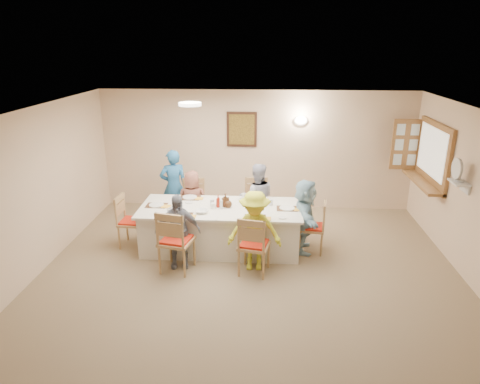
# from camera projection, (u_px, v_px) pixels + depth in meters

# --- Properties ---
(ground) EXTENTS (7.00, 7.00, 0.00)m
(ground) POSITION_uv_depth(u_px,v_px,m) (247.00, 294.00, 6.09)
(ground) COLOR #917B5A
(room_walls) EXTENTS (7.00, 7.00, 7.00)m
(room_walls) POSITION_uv_depth(u_px,v_px,m) (248.00, 194.00, 5.59)
(room_walls) COLOR beige
(room_walls) RESTS_ON ground
(wall_picture) EXTENTS (0.62, 0.05, 0.72)m
(wall_picture) POSITION_uv_depth(u_px,v_px,m) (242.00, 129.00, 8.81)
(wall_picture) COLOR #361E13
(wall_picture) RESTS_ON room_walls
(wall_sconce) EXTENTS (0.26, 0.09, 0.18)m
(wall_sconce) POSITION_uv_depth(u_px,v_px,m) (301.00, 121.00, 8.65)
(wall_sconce) COLOR white
(wall_sconce) RESTS_ON room_walls
(ceiling_light) EXTENTS (0.36, 0.36, 0.05)m
(ceiling_light) POSITION_uv_depth(u_px,v_px,m) (190.00, 104.00, 6.75)
(ceiling_light) COLOR white
(ceiling_light) RESTS_ON room_walls
(serving_hatch) EXTENTS (0.06, 1.50, 1.15)m
(serving_hatch) POSITION_uv_depth(u_px,v_px,m) (433.00, 154.00, 7.66)
(serving_hatch) COLOR #9B6838
(serving_hatch) RESTS_ON room_walls
(hatch_sill) EXTENTS (0.30, 1.50, 0.05)m
(hatch_sill) POSITION_uv_depth(u_px,v_px,m) (422.00, 182.00, 7.84)
(hatch_sill) COLOR #9B6838
(hatch_sill) RESTS_ON room_walls
(shutter_door) EXTENTS (0.55, 0.04, 1.00)m
(shutter_door) POSITION_uv_depth(u_px,v_px,m) (406.00, 145.00, 8.39)
(shutter_door) COLOR #9B6838
(shutter_door) RESTS_ON room_walls
(fan_shelf) EXTENTS (0.22, 0.36, 0.03)m
(fan_shelf) POSITION_uv_depth(u_px,v_px,m) (459.00, 182.00, 6.42)
(fan_shelf) COLOR white
(fan_shelf) RESTS_ON room_walls
(desk_fan) EXTENTS (0.30, 0.30, 0.28)m
(desk_fan) POSITION_uv_depth(u_px,v_px,m) (459.00, 173.00, 6.37)
(desk_fan) COLOR #A5A5A8
(desk_fan) RESTS_ON fan_shelf
(dining_table) EXTENTS (2.72, 1.15, 0.76)m
(dining_table) POSITION_uv_depth(u_px,v_px,m) (221.00, 228.00, 7.35)
(dining_table) COLOR white
(dining_table) RESTS_ON ground
(chair_back_left) EXTENTS (0.52, 0.52, 0.96)m
(chair_back_left) POSITION_uv_depth(u_px,v_px,m) (194.00, 205.00, 8.11)
(chair_back_left) COLOR tan
(chair_back_left) RESTS_ON ground
(chair_back_right) EXTENTS (0.53, 0.53, 1.00)m
(chair_back_right) POSITION_uv_depth(u_px,v_px,m) (257.00, 205.00, 8.02)
(chair_back_right) COLOR tan
(chair_back_right) RESTS_ON ground
(chair_front_left) EXTENTS (0.59, 0.59, 1.03)m
(chair_front_left) POSITION_uv_depth(u_px,v_px,m) (176.00, 240.00, 6.59)
(chair_front_left) COLOR tan
(chair_front_left) RESTS_ON ground
(chair_front_right) EXTENTS (0.55, 0.55, 0.97)m
(chair_front_right) POSITION_uv_depth(u_px,v_px,m) (254.00, 244.00, 6.52)
(chair_front_right) COLOR tan
(chair_front_right) RESTS_ON ground
(chair_left_end) EXTENTS (0.47, 0.47, 0.92)m
(chair_left_end) POSITION_uv_depth(u_px,v_px,m) (132.00, 221.00, 7.42)
(chair_left_end) COLOR tan
(chair_left_end) RESTS_ON ground
(chair_right_end) EXTENTS (0.49, 0.49, 0.90)m
(chair_right_end) POSITION_uv_depth(u_px,v_px,m) (312.00, 226.00, 7.23)
(chair_right_end) COLOR tan
(chair_right_end) RESTS_ON ground
(diner_back_left) EXTENTS (0.63, 0.45, 1.18)m
(diner_back_left) POSITION_uv_depth(u_px,v_px,m) (193.00, 202.00, 7.96)
(diner_back_left) COLOR brown
(diner_back_left) RESTS_ON ground
(diner_back_right) EXTENTS (0.76, 0.65, 1.34)m
(diner_back_right) POSITION_uv_depth(u_px,v_px,m) (257.00, 199.00, 7.85)
(diner_back_right) COLOR #A5A5BD
(diner_back_right) RESTS_ON ground
(diner_front_left) EXTENTS (0.78, 0.46, 1.21)m
(diner_front_left) POSITION_uv_depth(u_px,v_px,m) (178.00, 231.00, 6.67)
(diner_front_left) COLOR gray
(diner_front_left) RESTS_ON ground
(diner_front_right) EXTENTS (0.84, 0.50, 1.29)m
(diner_front_right) POSITION_uv_depth(u_px,v_px,m) (255.00, 231.00, 6.58)
(diner_front_right) COLOR yellow
(diner_front_right) RESTS_ON ground
(diner_right_end) EXTENTS (1.21, 0.45, 1.28)m
(diner_right_end) POSITION_uv_depth(u_px,v_px,m) (305.00, 216.00, 7.17)
(diner_right_end) COLOR #A5D1E6
(diner_right_end) RESTS_ON ground
(caregiver) EXTENTS (0.74, 0.66, 1.46)m
(caregiver) POSITION_uv_depth(u_px,v_px,m) (174.00, 186.00, 8.38)
(caregiver) COLOR #296CAA
(caregiver) RESTS_ON ground
(placemat_fl) EXTENTS (0.38, 0.28, 0.01)m
(placemat_fl) POSITION_uv_depth(u_px,v_px,m) (181.00, 215.00, 6.86)
(placemat_fl) COLOR #472B19
(placemat_fl) RESTS_ON dining_table
(plate_fl) EXTENTS (0.23, 0.23, 0.01)m
(plate_fl) POSITION_uv_depth(u_px,v_px,m) (181.00, 215.00, 6.86)
(plate_fl) COLOR white
(plate_fl) RESTS_ON dining_table
(napkin_fl) EXTENTS (0.15, 0.15, 0.01)m
(napkin_fl) POSITION_uv_depth(u_px,v_px,m) (191.00, 217.00, 6.80)
(napkin_fl) COLOR yellow
(napkin_fl) RESTS_ON dining_table
(placemat_fr) EXTENTS (0.34, 0.25, 0.01)m
(placemat_fr) POSITION_uv_depth(u_px,v_px,m) (255.00, 217.00, 6.79)
(placemat_fr) COLOR #472B19
(placemat_fr) RESTS_ON dining_table
(plate_fr) EXTENTS (0.23, 0.23, 0.01)m
(plate_fr) POSITION_uv_depth(u_px,v_px,m) (255.00, 217.00, 6.78)
(plate_fr) COLOR white
(plate_fr) RESTS_ON dining_table
(napkin_fr) EXTENTS (0.14, 0.14, 0.01)m
(napkin_fr) POSITION_uv_depth(u_px,v_px,m) (266.00, 218.00, 6.73)
(napkin_fr) COLOR yellow
(napkin_fr) RESTS_ON dining_table
(placemat_bl) EXTENTS (0.37, 0.27, 0.01)m
(placemat_bl) POSITION_uv_depth(u_px,v_px,m) (190.00, 198.00, 7.65)
(placemat_bl) COLOR #472B19
(placemat_bl) RESTS_ON dining_table
(plate_bl) EXTENTS (0.26, 0.26, 0.02)m
(plate_bl) POSITION_uv_depth(u_px,v_px,m) (190.00, 197.00, 7.65)
(plate_bl) COLOR white
(plate_bl) RESTS_ON dining_table
(napkin_bl) EXTENTS (0.13, 0.13, 0.01)m
(napkin_bl) POSITION_uv_depth(u_px,v_px,m) (199.00, 199.00, 7.59)
(napkin_bl) COLOR yellow
(napkin_bl) RESTS_ON dining_table
(placemat_br) EXTENTS (0.33, 0.25, 0.01)m
(placemat_br) POSITION_uv_depth(u_px,v_px,m) (257.00, 199.00, 7.58)
(placemat_br) COLOR #472B19
(placemat_br) RESTS_ON dining_table
(plate_br) EXTENTS (0.25, 0.25, 0.02)m
(plate_br) POSITION_uv_depth(u_px,v_px,m) (257.00, 199.00, 7.58)
(plate_br) COLOR white
(plate_br) RESTS_ON dining_table
(napkin_br) EXTENTS (0.14, 0.14, 0.01)m
(napkin_br) POSITION_uv_depth(u_px,v_px,m) (267.00, 200.00, 7.52)
(napkin_br) COLOR yellow
(napkin_br) RESTS_ON dining_table
(placemat_le) EXTENTS (0.35, 0.26, 0.01)m
(placemat_le) POSITION_uv_depth(u_px,v_px,m) (156.00, 205.00, 7.29)
(placemat_le) COLOR #472B19
(placemat_le) RESTS_ON dining_table
(plate_le) EXTENTS (0.25, 0.25, 0.02)m
(plate_le) POSITION_uv_depth(u_px,v_px,m) (156.00, 205.00, 7.29)
(plate_le) COLOR white
(plate_le) RESTS_ON dining_table
(napkin_le) EXTENTS (0.15, 0.15, 0.01)m
(napkin_le) POSITION_uv_depth(u_px,v_px,m) (166.00, 206.00, 7.23)
(napkin_le) COLOR yellow
(napkin_le) RESTS_ON dining_table
(placemat_re) EXTENTS (0.35, 0.26, 0.01)m
(placemat_re) POSITION_uv_depth(u_px,v_px,m) (287.00, 209.00, 7.15)
(placemat_re) COLOR #472B19
(placemat_re) RESTS_ON dining_table
(plate_re) EXTENTS (0.25, 0.25, 0.02)m
(plate_re) POSITION_uv_depth(u_px,v_px,m) (287.00, 208.00, 7.15)
(plate_re) COLOR white
(plate_re) RESTS_ON dining_table
(napkin_re) EXTENTS (0.13, 0.13, 0.01)m
(napkin_re) POSITION_uv_depth(u_px,v_px,m) (298.00, 210.00, 7.09)
(napkin_re) COLOR yellow
(napkin_re) RESTS_ON dining_table
(teacup_a) EXTENTS (0.17, 0.17, 0.10)m
(teacup_a) POSITION_uv_depth(u_px,v_px,m) (171.00, 211.00, 6.92)
(teacup_a) COLOR white
(teacup_a) RESTS_ON dining_table
(teacup_b) EXTENTS (0.10, 0.10, 0.08)m
(teacup_b) POSITION_uv_depth(u_px,v_px,m) (244.00, 196.00, 7.64)
(teacup_b) COLOR white
(teacup_b) RESTS_ON dining_table
(bowl_a) EXTENTS (0.23, 0.23, 0.05)m
(bowl_a) POSITION_uv_depth(u_px,v_px,m) (202.00, 211.00, 6.97)
(bowl_a) COLOR white
(bowl_a) RESTS_ON dining_table
(bowl_b) EXTENTS (0.19, 0.19, 0.06)m
(bowl_b) POSITION_uv_depth(u_px,v_px,m) (244.00, 201.00, 7.42)
(bowl_b) COLOR white
(bowl_b) RESTS_ON dining_table
(condiment_ketchup) EXTENTS (0.11, 0.11, 0.21)m
(condiment_ketchup) POSITION_uv_depth(u_px,v_px,m) (218.00, 201.00, 7.19)
(condiment_ketchup) COLOR #A71F0E
(condiment_ketchup) RESTS_ON dining_table
(condiment_brown) EXTENTS (0.15, 0.15, 0.22)m
(condiment_brown) POSITION_uv_depth(u_px,v_px,m) (225.00, 200.00, 7.22)
(condiment_brown) COLOR #432612
(condiment_brown) RESTS_ON dining_table
(condiment_malt) EXTENTS (0.14, 0.14, 0.17)m
(condiment_malt) POSITION_uv_depth(u_px,v_px,m) (228.00, 203.00, 7.19)
(condiment_malt) COLOR #432612
(condiment_malt) RESTS_ON dining_table
(drinking_glass) EXTENTS (0.07, 0.07, 0.11)m
(drinking_glass) POSITION_uv_depth(u_px,v_px,m) (212.00, 203.00, 7.26)
(drinking_glass) COLOR silver
(drinking_glass) RESTS_ON dining_table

